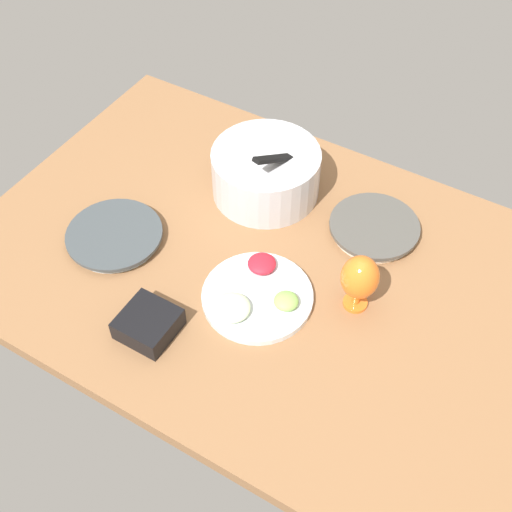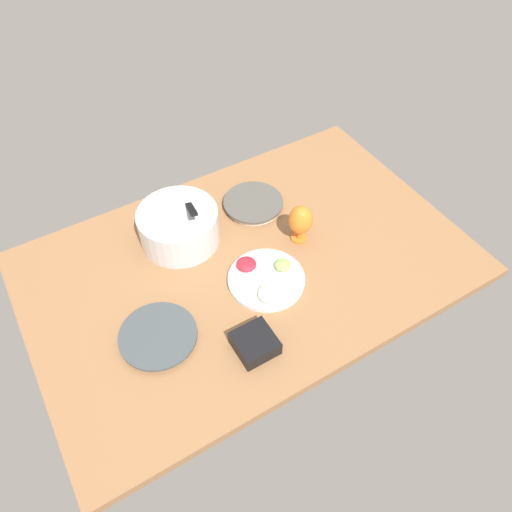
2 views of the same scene
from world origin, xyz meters
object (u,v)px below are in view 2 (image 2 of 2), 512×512
square_bowl_black (255,343)px  dinner_plate_right (253,204)px  mixing_bowl (179,225)px  fruit_platter (266,279)px  hurricane_glass_orange (300,220)px  dinner_plate_left (158,337)px

square_bowl_black → dinner_plate_right: bearing=59.8°
mixing_bowl → fruit_platter: (17.32, -34.56, -6.04)cm
dinner_plate_right → fruit_platter: fruit_platter is taller
fruit_platter → hurricane_glass_orange: size_ratio=1.67×
mixing_bowl → square_bowl_black: 55.70cm
dinner_plate_left → dinner_plate_right: bearing=32.9°
fruit_platter → hurricane_glass_orange: (21.70, 11.51, 8.63)cm
square_bowl_black → dinner_plate_left: bearing=143.3°
fruit_platter → square_bowl_black: 27.17cm
fruit_platter → dinner_plate_left: bearing=-177.2°
hurricane_glass_orange → fruit_platter: bearing=-152.0°
dinner_plate_right → hurricane_glass_orange: (5.99, -24.19, 8.57)cm
dinner_plate_left → dinner_plate_right: 69.44cm
dinner_plate_left → fruit_platter: 42.62cm
dinner_plate_left → mixing_bowl: mixing_bowl is taller
dinner_plate_left → fruit_platter: size_ratio=0.93×
dinner_plate_left → fruit_platter: fruit_platter is taller
dinner_plate_left → fruit_platter: bearing=2.8°
fruit_platter → square_bowl_black: size_ratio=2.17×
dinner_plate_right → hurricane_glass_orange: 26.36cm
mixing_bowl → fruit_platter: size_ratio=1.09×
hurricane_glass_orange → square_bowl_black: 51.17cm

